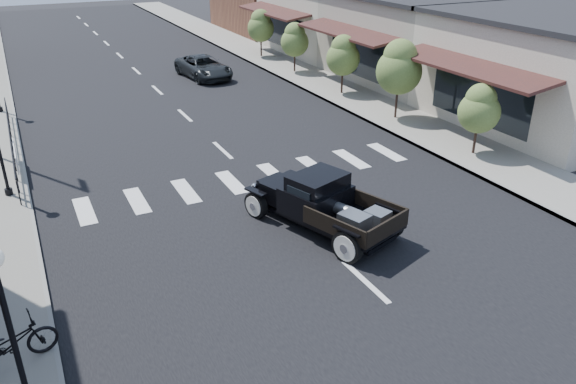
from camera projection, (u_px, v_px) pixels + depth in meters
name	position (u px, v px, depth m)	size (l,w,h in m)	color
ground	(307.00, 229.00, 16.17)	(120.00, 120.00, 0.00)	black
road	(167.00, 100.00, 28.32)	(14.00, 80.00, 0.02)	black
road_markings	(199.00, 128.00, 24.27)	(12.00, 60.00, 0.06)	silver
sidewalk_right	(315.00, 80.00, 31.71)	(3.00, 80.00, 0.15)	gray
storefront_near	(568.00, 70.00, 24.48)	(10.00, 9.00, 4.50)	beige
storefront_mid	(433.00, 37.00, 31.77)	(10.00, 9.00, 4.50)	#ACA290
storefront_far	(349.00, 17.00, 39.07)	(10.00, 9.00, 4.50)	#BAB19D
railing	(11.00, 140.00, 21.07)	(0.08, 10.00, 1.00)	black
banner	(17.00, 162.00, 19.56)	(0.04, 2.20, 0.60)	silver
lamp_post_a	(12.00, 335.00, 9.07)	(0.36, 0.36, 3.50)	black
small_tree_a	(478.00, 120.00, 20.69)	(1.53, 1.53, 2.56)	#556C31
small_tree_b	(398.00, 81.00, 24.52)	(2.00, 2.00, 3.33)	#556C31
small_tree_c	(343.00, 65.00, 28.38)	(1.70, 1.70, 2.83)	#556C31
small_tree_d	(295.00, 48.00, 32.75)	(1.63, 1.63, 2.71)	#556C31
small_tree_e	(261.00, 34.00, 36.67)	(1.73, 1.73, 2.89)	#556C31
hotrod_pickup	(323.00, 202.00, 15.86)	(2.23, 4.79, 1.66)	black
second_car	(204.00, 67.00, 32.18)	(2.04, 4.42, 1.23)	black
motorcycle	(9.00, 345.00, 10.75)	(0.62, 1.79, 0.94)	black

